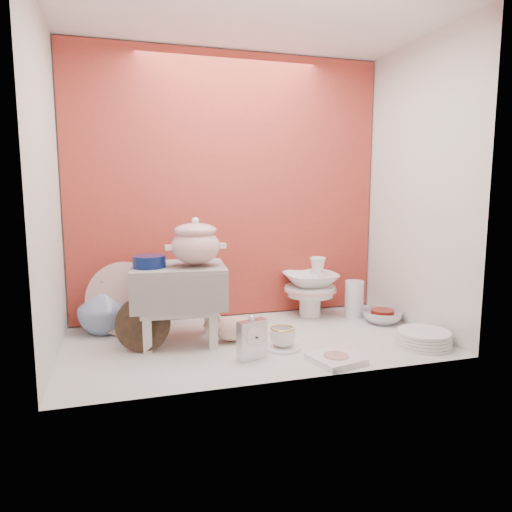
{
  "coord_description": "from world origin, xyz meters",
  "views": [
    {
      "loc": [
        -0.62,
        -2.13,
        0.75
      ],
      "look_at": [
        0.02,
        0.02,
        0.42
      ],
      "focal_mm": 32.81,
      "sensor_mm": 36.0,
      "label": 1
    }
  ],
  "objects_px": {
    "step_stool": "(179,304)",
    "soup_tureen": "(196,242)",
    "floral_platter": "(124,299)",
    "mantel_clock": "(252,338)",
    "crystal_bowl": "(382,317)",
    "blue_white_vase": "(104,306)",
    "porcelain_tower": "(310,287)",
    "plush_pig": "(233,328)",
    "gold_rim_teacup": "(283,337)",
    "dinner_plate_stack": "(424,338)"
  },
  "relations": [
    {
      "from": "mantel_clock",
      "to": "floral_platter",
      "type": "bearing_deg",
      "value": 115.03
    },
    {
      "from": "step_stool",
      "to": "crystal_bowl",
      "type": "height_order",
      "value": "step_stool"
    },
    {
      "from": "mantel_clock",
      "to": "porcelain_tower",
      "type": "xyz_separation_m",
      "value": [
        0.52,
        0.57,
        0.08
      ]
    },
    {
      "from": "mantel_clock",
      "to": "crystal_bowl",
      "type": "bearing_deg",
      "value": 2.2
    },
    {
      "from": "blue_white_vase",
      "to": "gold_rim_teacup",
      "type": "distance_m",
      "value": 0.96
    },
    {
      "from": "plush_pig",
      "to": "dinner_plate_stack",
      "type": "height_order",
      "value": "plush_pig"
    },
    {
      "from": "soup_tureen",
      "to": "floral_platter",
      "type": "height_order",
      "value": "soup_tureen"
    },
    {
      "from": "floral_platter",
      "to": "gold_rim_teacup",
      "type": "height_order",
      "value": "floral_platter"
    },
    {
      "from": "floral_platter",
      "to": "dinner_plate_stack",
      "type": "height_order",
      "value": "floral_platter"
    },
    {
      "from": "step_stool",
      "to": "floral_platter",
      "type": "distance_m",
      "value": 0.34
    },
    {
      "from": "gold_rim_teacup",
      "to": "porcelain_tower",
      "type": "height_order",
      "value": "porcelain_tower"
    },
    {
      "from": "crystal_bowl",
      "to": "step_stool",
      "type": "bearing_deg",
      "value": -179.67
    },
    {
      "from": "step_stool",
      "to": "blue_white_vase",
      "type": "xyz_separation_m",
      "value": [
        -0.36,
        0.27,
        -0.05
      ]
    },
    {
      "from": "step_stool",
      "to": "soup_tureen",
      "type": "distance_m",
      "value": 0.32
    },
    {
      "from": "blue_white_vase",
      "to": "mantel_clock",
      "type": "relative_size",
      "value": 1.4
    },
    {
      "from": "dinner_plate_stack",
      "to": "crystal_bowl",
      "type": "bearing_deg",
      "value": 86.87
    },
    {
      "from": "mantel_clock",
      "to": "crystal_bowl",
      "type": "xyz_separation_m",
      "value": [
        0.85,
        0.34,
        -0.06
      ]
    },
    {
      "from": "blue_white_vase",
      "to": "dinner_plate_stack",
      "type": "xyz_separation_m",
      "value": [
        1.46,
        -0.66,
        -0.1
      ]
    },
    {
      "from": "blue_white_vase",
      "to": "crystal_bowl",
      "type": "bearing_deg",
      "value": -9.91
    },
    {
      "from": "floral_platter",
      "to": "gold_rim_teacup",
      "type": "distance_m",
      "value": 0.85
    },
    {
      "from": "soup_tureen",
      "to": "floral_platter",
      "type": "distance_m",
      "value": 0.53
    },
    {
      "from": "floral_platter",
      "to": "blue_white_vase",
      "type": "bearing_deg",
      "value": 153.0
    },
    {
      "from": "gold_rim_teacup",
      "to": "floral_platter",
      "type": "bearing_deg",
      "value": 147.16
    },
    {
      "from": "blue_white_vase",
      "to": "gold_rim_teacup",
      "type": "height_order",
      "value": "blue_white_vase"
    },
    {
      "from": "gold_rim_teacup",
      "to": "crystal_bowl",
      "type": "xyz_separation_m",
      "value": [
        0.68,
        0.25,
        -0.02
      ]
    },
    {
      "from": "mantel_clock",
      "to": "dinner_plate_stack",
      "type": "height_order",
      "value": "mantel_clock"
    },
    {
      "from": "porcelain_tower",
      "to": "soup_tureen",
      "type": "bearing_deg",
      "value": -157.86
    },
    {
      "from": "dinner_plate_stack",
      "to": "step_stool",
      "type": "bearing_deg",
      "value": 160.37
    },
    {
      "from": "blue_white_vase",
      "to": "dinner_plate_stack",
      "type": "bearing_deg",
      "value": -24.27
    },
    {
      "from": "blue_white_vase",
      "to": "porcelain_tower",
      "type": "height_order",
      "value": "porcelain_tower"
    },
    {
      "from": "floral_platter",
      "to": "porcelain_tower",
      "type": "xyz_separation_m",
      "value": [
        1.05,
        0.03,
        -0.01
      ]
    },
    {
      "from": "step_stool",
      "to": "crystal_bowl",
      "type": "relative_size",
      "value": 2.0
    },
    {
      "from": "crystal_bowl",
      "to": "porcelain_tower",
      "type": "height_order",
      "value": "porcelain_tower"
    },
    {
      "from": "gold_rim_teacup",
      "to": "dinner_plate_stack",
      "type": "relative_size",
      "value": 0.45
    },
    {
      "from": "soup_tureen",
      "to": "plush_pig",
      "type": "relative_size",
      "value": 1.19
    },
    {
      "from": "porcelain_tower",
      "to": "blue_white_vase",
      "type": "bearing_deg",
      "value": 178.93
    },
    {
      "from": "mantel_clock",
      "to": "gold_rim_teacup",
      "type": "distance_m",
      "value": 0.2
    },
    {
      "from": "blue_white_vase",
      "to": "mantel_clock",
      "type": "xyz_separation_m",
      "value": [
        0.63,
        -0.6,
        -0.04
      ]
    },
    {
      "from": "blue_white_vase",
      "to": "gold_rim_teacup",
      "type": "relative_size",
      "value": 2.32
    },
    {
      "from": "floral_platter",
      "to": "plush_pig",
      "type": "height_order",
      "value": "floral_platter"
    },
    {
      "from": "blue_white_vase",
      "to": "porcelain_tower",
      "type": "distance_m",
      "value": 1.15
    },
    {
      "from": "blue_white_vase",
      "to": "plush_pig",
      "type": "distance_m",
      "value": 0.7
    },
    {
      "from": "floral_platter",
      "to": "dinner_plate_stack",
      "type": "xyz_separation_m",
      "value": [
        1.36,
        -0.61,
        -0.15
      ]
    },
    {
      "from": "step_stool",
      "to": "porcelain_tower",
      "type": "distance_m",
      "value": 0.83
    },
    {
      "from": "gold_rim_teacup",
      "to": "crystal_bowl",
      "type": "relative_size",
      "value": 0.54
    },
    {
      "from": "floral_platter",
      "to": "blue_white_vase",
      "type": "xyz_separation_m",
      "value": [
        -0.1,
        0.05,
        -0.05
      ]
    },
    {
      "from": "porcelain_tower",
      "to": "plush_pig",
      "type": "bearing_deg",
      "value": -149.83
    },
    {
      "from": "mantel_clock",
      "to": "plush_pig",
      "type": "bearing_deg",
      "value": 76.36
    },
    {
      "from": "plush_pig",
      "to": "porcelain_tower",
      "type": "xyz_separation_m",
      "value": [
        0.54,
        0.32,
        0.11
      ]
    },
    {
      "from": "plush_pig",
      "to": "porcelain_tower",
      "type": "height_order",
      "value": "porcelain_tower"
    }
  ]
}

